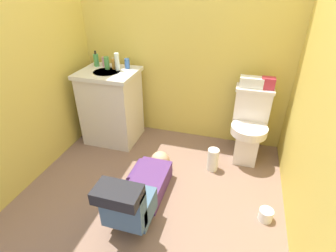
{
  "coord_description": "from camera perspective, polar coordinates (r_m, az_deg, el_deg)",
  "views": [
    {
      "loc": [
        0.63,
        -1.61,
        1.71
      ],
      "look_at": [
        0.02,
        0.45,
        0.45
      ],
      "focal_mm": 28.13,
      "sensor_mm": 36.0,
      "label": 1
    }
  ],
  "objects": [
    {
      "name": "wall_left",
      "position": [
        2.47,
        -32.02,
        14.04
      ],
      "size": [
        0.08,
        2.16,
        2.4
      ],
      "primitive_type": "cube",
      "color": "#DDC353",
      "rests_on": "ground_plane"
    },
    {
      "name": "vanity_cabinet",
      "position": [
        3.02,
        -12.11,
        4.34
      ],
      "size": [
        0.6,
        0.52,
        0.82
      ],
      "color": "silver",
      "rests_on": "ground_plane"
    },
    {
      "name": "person_plumber",
      "position": [
        2.22,
        -6.03,
        -13.59
      ],
      "size": [
        0.39,
        1.06,
        0.52
      ],
      "color": "#512D6B",
      "rests_on": "ground_plane"
    },
    {
      "name": "toiletry_bag",
      "position": [
        2.68,
        20.87,
        8.67
      ],
      "size": [
        0.12,
        0.09,
        0.11
      ],
      "primitive_type": "cube",
      "color": "#B22D3F",
      "rests_on": "toilet"
    },
    {
      "name": "bottle_green",
      "position": [
        2.91,
        -13.14,
        13.15
      ],
      "size": [
        0.05,
        0.05,
        0.13
      ],
      "primitive_type": "cylinder",
      "color": "#50A14D",
      "rests_on": "vanity_cabinet"
    },
    {
      "name": "toilet",
      "position": [
        2.78,
        17.17,
        -0.03
      ],
      "size": [
        0.36,
        0.46,
        0.75
      ],
      "color": "silver",
      "rests_on": "ground_plane"
    },
    {
      "name": "bottle_pink",
      "position": [
        3.01,
        -13.7,
        13.39
      ],
      "size": [
        0.04,
        0.04,
        0.1
      ],
      "primitive_type": "cylinder",
      "color": "pink",
      "rests_on": "vanity_cabinet"
    },
    {
      "name": "toilet_paper_roll",
      "position": [
        2.33,
        20.41,
        -17.59
      ],
      "size": [
        0.11,
        0.11,
        0.1
      ],
      "primitive_type": "cylinder",
      "color": "white",
      "rests_on": "ground_plane"
    },
    {
      "name": "ground_plane",
      "position": [
        2.45,
        -3.62,
        -14.68
      ],
      "size": [
        2.75,
        3.16,
        0.04
      ],
      "primitive_type": "cube",
      "color": "#816353"
    },
    {
      "name": "bottle_clear",
      "position": [
        2.85,
        -10.98,
        13.51
      ],
      "size": [
        0.05,
        0.05,
        0.18
      ],
      "primitive_type": "cylinder",
      "color": "silver",
      "rests_on": "vanity_cabinet"
    },
    {
      "name": "bottle_blue",
      "position": [
        2.9,
        -8.84,
        13.24
      ],
      "size": [
        0.05,
        0.05,
        0.1
      ],
      "primitive_type": "cylinder",
      "color": "#3969BE",
      "rests_on": "vanity_cabinet"
    },
    {
      "name": "faucet",
      "position": [
        2.97,
        -11.81,
        13.33
      ],
      "size": [
        0.02,
        0.02,
        0.1
      ],
      "primitive_type": "cylinder",
      "color": "silver",
      "rests_on": "vanity_cabinet"
    },
    {
      "name": "bottle_amber",
      "position": [
        2.9,
        -11.68,
        13.02
      ],
      "size": [
        0.04,
        0.04,
        0.11
      ],
      "primitive_type": "cylinder",
      "color": "#C38432",
      "rests_on": "vanity_cabinet"
    },
    {
      "name": "paper_towel_roll",
      "position": [
        2.64,
        9.68,
        -7.17
      ],
      "size": [
        0.11,
        0.11,
        0.23
      ],
      "primitive_type": "cylinder",
      "color": "white",
      "rests_on": "ground_plane"
    },
    {
      "name": "wall_back",
      "position": [
        2.85,
        3.55,
        20.02
      ],
      "size": [
        2.41,
        0.08,
        2.4
      ],
      "primitive_type": "cube",
      "color": "#DDC353",
      "rests_on": "ground_plane"
    },
    {
      "name": "tissue_box",
      "position": [
        2.68,
        17.65,
        9.07
      ],
      "size": [
        0.22,
        0.11,
        0.1
      ],
      "primitive_type": "cube",
      "color": "silver",
      "rests_on": "toilet"
    },
    {
      "name": "soap_dispenser",
      "position": [
        3.04,
        -15.29,
        13.65
      ],
      "size": [
        0.06,
        0.06,
        0.17
      ],
      "color": "#4B9B4D",
      "rests_on": "vanity_cabinet"
    }
  ]
}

